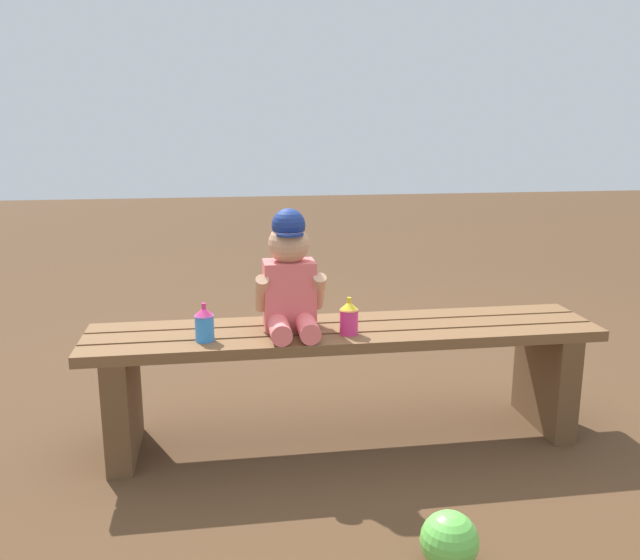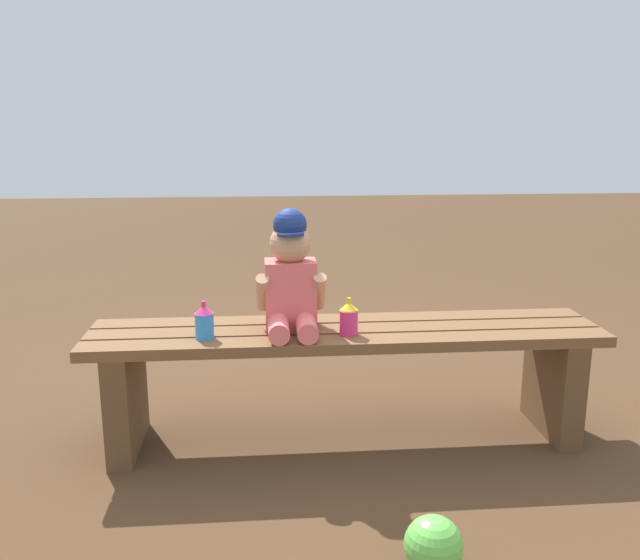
% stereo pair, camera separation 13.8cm
% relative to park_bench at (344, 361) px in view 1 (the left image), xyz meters
% --- Properties ---
extents(ground_plane, '(16.00, 16.00, 0.00)m').
position_rel_park_bench_xyz_m(ground_plane, '(0.00, -0.00, -0.28)').
color(ground_plane, '#4C331E').
extents(park_bench, '(1.73, 0.35, 0.41)m').
position_rel_park_bench_xyz_m(park_bench, '(0.00, 0.00, 0.00)').
color(park_bench, brown).
rests_on(park_bench, ground_plane).
extents(child_figure, '(0.23, 0.27, 0.40)m').
position_rel_park_bench_xyz_m(child_figure, '(-0.18, 0.01, 0.30)').
color(child_figure, '#E56666').
rests_on(child_figure, park_bench).
extents(sippy_cup_left, '(0.06, 0.06, 0.12)m').
position_rel_park_bench_xyz_m(sippy_cup_left, '(-0.47, -0.07, 0.18)').
color(sippy_cup_left, '#338CE5').
rests_on(sippy_cup_left, park_bench).
extents(sippy_cup_right, '(0.06, 0.06, 0.12)m').
position_rel_park_bench_xyz_m(sippy_cup_right, '(0.00, -0.07, 0.18)').
color(sippy_cup_right, '#E5337F').
rests_on(sippy_cup_right, park_bench).
extents(toy_ball, '(0.15, 0.15, 0.15)m').
position_rel_park_bench_xyz_m(toy_ball, '(0.13, -0.73, -0.21)').
color(toy_ball, '#66CC4C').
rests_on(toy_ball, ground_plane).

